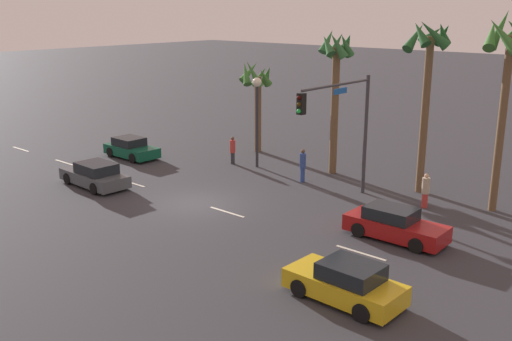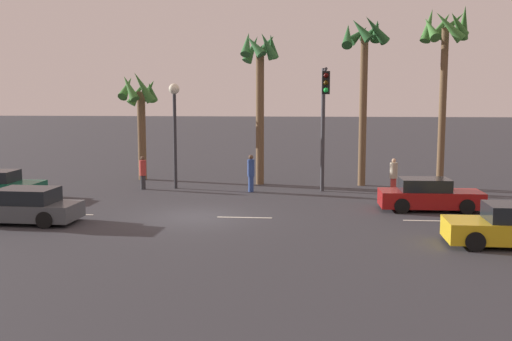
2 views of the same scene
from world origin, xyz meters
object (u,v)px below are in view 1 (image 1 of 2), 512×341
at_px(traffic_signal, 345,118).
at_px(pedestrian_0, 303,165).
at_px(pedestrian_2, 425,190).
at_px(palm_tree_0, 428,62).
at_px(car_2, 131,148).
at_px(pedestrian_1, 233,150).
at_px(car_3, 346,283).
at_px(car_0, 95,175).
at_px(palm_tree_3, 509,55).
at_px(car_1, 395,225).
at_px(streetlamp, 257,104).
at_px(palm_tree_1, 256,86).
at_px(palm_tree_2, 336,69).

relative_size(traffic_signal, pedestrian_0, 3.30).
height_order(pedestrian_2, palm_tree_0, palm_tree_0).
xyz_separation_m(car_2, pedestrian_1, (6.17, 3.22, 0.31)).
xyz_separation_m(car_3, pedestrian_2, (-2.33, 10.76, 0.27)).
xyz_separation_m(pedestrian_0, palm_tree_0, (5.83, 2.62, 5.88)).
relative_size(car_3, traffic_signal, 0.65).
relative_size(car_0, pedestrian_2, 2.59).
height_order(car_3, pedestrian_0, pedestrian_0).
xyz_separation_m(palm_tree_0, palm_tree_3, (4.11, -0.44, 0.59)).
height_order(car_0, car_1, car_1).
bearing_deg(streetlamp, car_2, -154.77).
bearing_deg(palm_tree_1, car_0, -96.22).
relative_size(car_1, traffic_signal, 0.69).
distance_m(pedestrian_0, palm_tree_0, 8.69).
bearing_deg(car_3, traffic_signal, 123.83).
bearing_deg(car_1, palm_tree_2, 138.47).
xyz_separation_m(car_0, pedestrian_0, (8.15, 8.23, 0.38)).
bearing_deg(traffic_signal, pedestrian_2, 27.69).
bearing_deg(pedestrian_2, car_2, -170.24).
bearing_deg(car_1, traffic_signal, 148.00).
bearing_deg(pedestrian_1, palm_tree_2, 21.50).
xyz_separation_m(streetlamp, palm_tree_2, (4.34, 1.89, 2.25)).
bearing_deg(palm_tree_0, streetlamp, -169.46).
height_order(car_2, pedestrian_2, pedestrian_2).
height_order(car_1, palm_tree_0, palm_tree_0).
distance_m(car_0, palm_tree_3, 21.97).
bearing_deg(palm_tree_1, palm_tree_3, -5.68).
xyz_separation_m(car_0, car_1, (16.27, 3.92, 0.01)).
bearing_deg(pedestrian_0, traffic_signal, -22.57).
xyz_separation_m(pedestrian_0, palm_tree_2, (0.24, 2.66, 5.17)).
xyz_separation_m(car_1, streetlamp, (-12.22, 5.08, 3.29)).
relative_size(car_0, palm_tree_0, 0.50).
bearing_deg(palm_tree_2, palm_tree_1, 170.47).
relative_size(pedestrian_1, palm_tree_0, 0.19).
bearing_deg(streetlamp, palm_tree_2, 23.58).
distance_m(car_1, palm_tree_3, 9.60).
bearing_deg(pedestrian_1, pedestrian_0, -3.09).
relative_size(car_1, pedestrian_1, 2.48).
relative_size(pedestrian_2, palm_tree_1, 0.28).
bearing_deg(palm_tree_2, pedestrian_2, -17.99).
height_order(palm_tree_2, palm_tree_3, palm_tree_3).
relative_size(streetlamp, palm_tree_0, 0.61).
xyz_separation_m(pedestrian_1, palm_tree_2, (5.98, 2.35, 5.25)).
relative_size(pedestrian_0, pedestrian_2, 1.09).
xyz_separation_m(car_2, traffic_signal, (15.54, 1.40, 3.70)).
distance_m(streetlamp, pedestrian_0, 5.09).
xyz_separation_m(traffic_signal, palm_tree_2, (-3.39, 4.17, 1.87)).
xyz_separation_m(streetlamp, pedestrian_1, (-1.64, -0.46, -3.01)).
relative_size(streetlamp, pedestrian_1, 3.16).
bearing_deg(palm_tree_2, car_1, -41.53).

